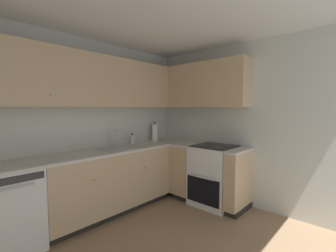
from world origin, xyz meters
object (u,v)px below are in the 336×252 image
(oven_range, at_px, (214,175))
(paper_towel_roll, at_px, (155,133))
(dishwasher, at_px, (6,211))
(soap_bottle, at_px, (132,139))

(oven_range, relative_size, paper_towel_roll, 2.99)
(dishwasher, height_order, paper_towel_roll, paper_towel_roll)
(dishwasher, relative_size, soap_bottle, 5.02)
(dishwasher, height_order, oven_range, oven_range)
(dishwasher, xyz_separation_m, oven_range, (2.51, -0.97, 0.02))
(oven_range, xyz_separation_m, soap_bottle, (-0.69, 1.15, 0.52))
(soap_bottle, bearing_deg, oven_range, -58.87)
(oven_range, height_order, paper_towel_roll, paper_towel_roll)
(dishwasher, distance_m, oven_range, 2.69)
(dishwasher, distance_m, soap_bottle, 1.90)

